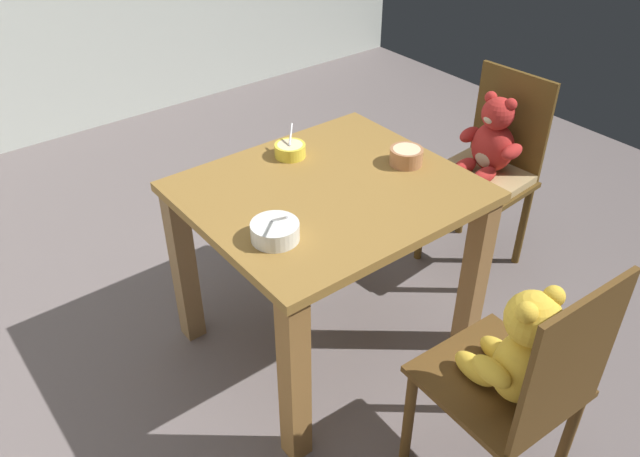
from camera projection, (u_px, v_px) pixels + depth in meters
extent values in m
cube|color=#695F5E|center=(327.00, 340.00, 2.70)|extent=(5.20, 5.20, 0.04)
cube|color=olive|center=(329.00, 192.00, 2.28)|extent=(0.97, 0.85, 0.03)
cube|color=olive|center=(294.00, 381.00, 2.04)|extent=(0.08, 0.08, 0.70)
cube|color=brown|center=(474.00, 276.00, 2.47)|extent=(0.08, 0.08, 0.70)
cube|color=olive|center=(184.00, 268.00, 2.51)|extent=(0.08, 0.08, 0.70)
cube|color=olive|center=(351.00, 196.00, 2.95)|extent=(0.08, 0.08, 0.70)
cube|color=#533A16|center=(478.00, 183.00, 2.88)|extent=(0.42, 0.43, 0.02)
cube|color=#533A16|center=(511.00, 122.00, 2.84)|extent=(0.05, 0.37, 0.46)
cylinder|color=#533A16|center=(421.00, 222.00, 3.02)|extent=(0.04, 0.04, 0.42)
cylinder|color=#533A16|center=(481.00, 254.00, 2.81)|extent=(0.04, 0.04, 0.42)
cylinder|color=#533A16|center=(464.00, 197.00, 3.20)|extent=(0.04, 0.04, 0.42)
cylinder|color=#533A16|center=(523.00, 226.00, 2.99)|extent=(0.04, 0.04, 0.42)
cube|color=tan|center=(479.00, 178.00, 2.86)|extent=(0.38, 0.39, 0.04)
ellipsoid|color=#B02724|center=(493.00, 147.00, 2.83)|extent=(0.18, 0.21, 0.22)
ellipsoid|color=#CAB294|center=(485.00, 153.00, 2.80)|extent=(0.07, 0.11, 0.13)
sphere|color=#B02724|center=(497.00, 113.00, 2.73)|extent=(0.14, 0.14, 0.14)
ellipsoid|color=#CAB294|center=(490.00, 119.00, 2.70)|extent=(0.05, 0.06, 0.04)
sphere|color=#B02724|center=(491.00, 97.00, 2.73)|extent=(0.05, 0.05, 0.05)
sphere|color=#B02724|center=(511.00, 105.00, 2.67)|extent=(0.05, 0.05, 0.05)
ellipsoid|color=#B02724|center=(470.00, 135.00, 2.86)|extent=(0.13, 0.07, 0.06)
ellipsoid|color=#B02724|center=(512.00, 152.00, 2.73)|extent=(0.13, 0.07, 0.06)
ellipsoid|color=#B02724|center=(464.00, 167.00, 2.84)|extent=(0.15, 0.08, 0.07)
ellipsoid|color=#B02724|center=(484.00, 176.00, 2.77)|extent=(0.15, 0.08, 0.07)
cube|color=#563918|center=(497.00, 381.00, 1.93)|extent=(0.43, 0.43, 0.02)
cube|color=#563918|center=(571.00, 364.00, 1.66)|extent=(0.38, 0.03, 0.47)
cylinder|color=#563918|center=(483.00, 370.00, 2.26)|extent=(0.04, 0.04, 0.42)
cylinder|color=#563918|center=(409.00, 417.00, 2.09)|extent=(0.04, 0.04, 0.42)
cylinder|color=#563918|center=(567.00, 439.00, 2.02)|extent=(0.04, 0.04, 0.42)
ellipsoid|color=gold|center=(524.00, 366.00, 1.81)|extent=(0.21, 0.18, 0.23)
ellipsoid|color=beige|center=(508.00, 357.00, 1.85)|extent=(0.11, 0.06, 0.14)
sphere|color=gold|center=(533.00, 319.00, 1.71)|extent=(0.16, 0.16, 0.16)
ellipsoid|color=beige|center=(516.00, 310.00, 1.76)|extent=(0.07, 0.06, 0.05)
sphere|color=gold|center=(554.00, 296.00, 1.70)|extent=(0.06, 0.06, 0.06)
sphere|color=gold|center=(527.00, 313.00, 1.65)|extent=(0.06, 0.06, 0.06)
ellipsoid|color=gold|center=(545.00, 337.00, 1.86)|extent=(0.07, 0.13, 0.06)
ellipsoid|color=gold|center=(492.00, 371.00, 1.75)|extent=(0.07, 0.13, 0.06)
ellipsoid|color=gold|center=(500.00, 353.00, 1.96)|extent=(0.08, 0.15, 0.07)
ellipsoid|color=gold|center=(475.00, 369.00, 1.91)|extent=(0.08, 0.15, 0.07)
cylinder|color=#B0744C|center=(406.00, 156.00, 2.40)|extent=(0.13, 0.13, 0.06)
cylinder|color=#B0744C|center=(406.00, 162.00, 2.41)|extent=(0.07, 0.07, 0.01)
cylinder|color=beige|center=(407.00, 150.00, 2.38)|extent=(0.10, 0.10, 0.01)
cylinder|color=silver|center=(275.00, 231.00, 2.00)|extent=(0.15, 0.15, 0.06)
cylinder|color=silver|center=(275.00, 238.00, 2.01)|extent=(0.09, 0.09, 0.01)
cylinder|color=beige|center=(275.00, 225.00, 1.98)|extent=(0.13, 0.13, 0.01)
cylinder|color=#BCBCC1|center=(279.00, 219.00, 1.94)|extent=(0.02, 0.11, 0.08)
ellipsoid|color=#BCBCC1|center=(273.00, 224.00, 2.00)|extent=(0.03, 0.03, 0.01)
cylinder|color=yellow|center=(290.00, 150.00, 2.45)|extent=(0.12, 0.12, 0.05)
cylinder|color=yellow|center=(290.00, 155.00, 2.46)|extent=(0.07, 0.07, 0.01)
cylinder|color=beige|center=(290.00, 146.00, 2.44)|extent=(0.10, 0.10, 0.01)
cylinder|color=#BCBCC1|center=(291.00, 134.00, 2.44)|extent=(0.06, 0.07, 0.06)
ellipsoid|color=#BCBCC1|center=(290.00, 147.00, 2.43)|extent=(0.04, 0.04, 0.01)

